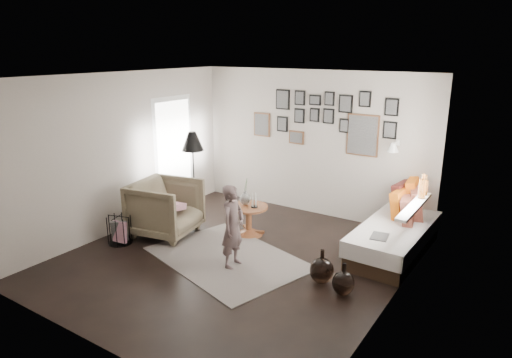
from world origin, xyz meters
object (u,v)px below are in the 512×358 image
Objects in this scene: armchair at (166,208)px; magazine_basket at (119,230)px; demijohn_small at (343,283)px; child at (233,227)px; demijohn_large at (322,270)px; pedestal_table at (249,221)px; floor_lamp at (193,145)px; daybed at (396,232)px; vase at (245,197)px.

magazine_basket is at bearing 141.06° from armchair.
demijohn_small is at bearing 7.27° from magazine_basket.
demijohn_small is 1.66m from child.
armchair reaches higher than demijohn_small.
armchair is 2.86m from demijohn_large.
pedestal_table is 0.39× the size of floor_lamp.
floor_lamp is (-1.14, -0.01, 1.15)m from pedestal_table.
child is (-1.60, -0.11, 0.43)m from demijohn_small.
daybed is at bearing 16.93° from pedestal_table.
vase is at bearing 1.75° from floor_lamp.
floor_lamp is at bearing 52.63° from child.
child is (1.59, -1.04, -0.78)m from floor_lamp.
daybed is at bearing 15.91° from vase.
demijohn_small is at bearing -18.92° from demijohn_large.
floor_lamp is 3.59× the size of magazine_basket.
pedestal_table is 0.30× the size of daybed.
armchair is at bearing -155.85° from daybed.
daybed reaches higher than demijohn_small.
magazine_basket is at bearing 95.82° from child.
demijohn_large reaches higher than demijohn_small.
floor_lamp is at bearing 164.07° from demijohn_large.
armchair is 1.63m from child.
daybed is 1.75× the size of child.
vase is 1.31m from armchair.
pedestal_table is 1.40× the size of vase.
armchair is at bearing 74.15° from child.
demijohn_large is at bearing -15.93° from floor_lamp.
magazine_basket is at bearing -149.32° from daybed.
magazine_basket is at bearing -104.69° from floor_lamp.
magazine_basket is (-0.36, -1.38, -1.16)m from floor_lamp.
child is (-1.25, -0.23, 0.41)m from demijohn_large.
armchair is at bearing 176.07° from demijohn_small.
child is (1.59, -0.33, 0.14)m from armchair.
magazine_basket is 2.01m from child.
vase is 0.28× the size of floor_lamp.
pedestal_table is 1.33× the size of demijohn_large.
vase is 1.20m from child.
daybed is 1.59m from demijohn_large.
magazine_basket is (-3.71, -2.07, -0.09)m from daybed.
demijohn_large is 0.37m from demijohn_small.
pedestal_table is 1.20m from child.
demijohn_large is 0.40× the size of child.
demijohn_small is 0.36× the size of child.
vase is 2.41m from daybed.
demijohn_large is (2.84, -0.81, -1.19)m from floor_lamp.
pedestal_table is at bearing 0.62° from floor_lamp.
magazine_basket is (-1.50, -1.39, -0.01)m from pedestal_table.
vase reaches higher than pedestal_table.
pedestal_table is 0.63× the size of armchair.
child is (-1.76, -1.73, 0.28)m from daybed.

